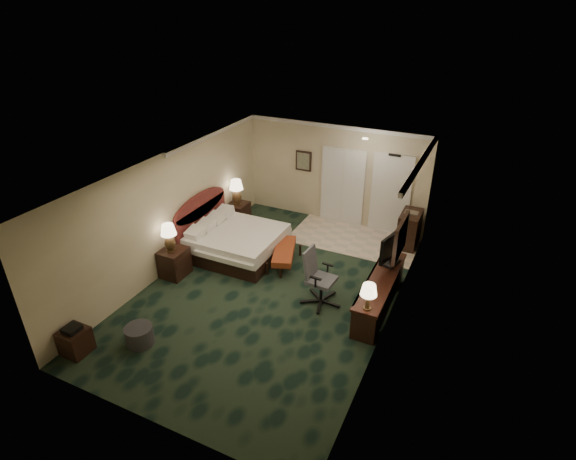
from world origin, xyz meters
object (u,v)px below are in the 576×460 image
at_px(desk_chair, 322,278).
at_px(desk, 379,293).
at_px(ottoman, 139,335).
at_px(bed, 238,243).
at_px(minibar, 409,229).
at_px(lamp_far, 236,192).
at_px(side_table, 75,341).
at_px(bed_bench, 284,256).
at_px(nightstand_near, 174,263).
at_px(nightstand_far, 238,214).
at_px(lamp_near, 169,238).
at_px(tv, 392,249).

bearing_deg(desk_chair, desk, 21.32).
height_order(ottoman, desk, desk).
xyz_separation_m(bed, minibar, (3.62, 2.24, 0.13)).
bearing_deg(lamp_far, side_table, -90.06).
distance_m(ottoman, minibar, 6.76).
xyz_separation_m(lamp_far, minibar, (4.46, 0.85, -0.51)).
distance_m(bed_bench, desk_chair, 1.69).
bearing_deg(nightstand_near, minibar, 39.14).
bearing_deg(bed, nightstand_far, 120.38).
xyz_separation_m(nightstand_near, lamp_far, (-0.02, 2.77, 0.64)).
height_order(bed, ottoman, bed).
xyz_separation_m(nightstand_near, lamp_near, (-0.02, -0.03, 0.64)).
relative_size(ottoman, side_table, 1.05).
bearing_deg(nightstand_near, side_table, -90.54).
xyz_separation_m(lamp_near, bed_bench, (2.05, 1.47, -0.75)).
xyz_separation_m(nightstand_far, lamp_far, (-0.01, -0.03, 0.65)).
bearing_deg(lamp_far, tv, -16.49).
bearing_deg(desk_chair, lamp_near, -167.95).
distance_m(nightstand_far, minibar, 4.53).
height_order(nightstand_near, tv, tv).
height_order(nightstand_far, tv, tv).
xyz_separation_m(nightstand_far, bed_bench, (2.04, -1.35, -0.09)).
bearing_deg(bed_bench, lamp_far, 127.50).
relative_size(bed_bench, desk_chair, 1.07).
relative_size(bed, lamp_near, 3.10).
bearing_deg(lamp_far, desk, -23.81).
height_order(nightstand_far, lamp_far, lamp_far).
relative_size(nightstand_near, desk_chair, 0.54).
distance_m(nightstand_near, desk_chair, 3.38).
height_order(desk, minibar, minibar).
bearing_deg(bed, side_table, -101.57).
height_order(lamp_far, bed_bench, lamp_far).
relative_size(nightstand_near, lamp_near, 1.00).
distance_m(nightstand_far, bed_bench, 2.45).
bearing_deg(side_table, minibar, 54.91).
height_order(lamp_far, ottoman, lamp_far).
distance_m(bed, lamp_near, 1.76).
relative_size(lamp_far, desk, 0.29).
bearing_deg(ottoman, side_table, -142.62).
height_order(lamp_near, minibar, lamp_near).
bearing_deg(side_table, lamp_near, 89.90).
height_order(bed, desk_chair, desk_chair).
distance_m(bed, ottoman, 3.47).
height_order(nightstand_far, side_table, nightstand_far).
relative_size(nightstand_far, desk, 0.26).
distance_m(lamp_near, side_table, 2.81).
bearing_deg(minibar, nightstand_far, -169.56).
distance_m(lamp_near, desk, 4.59).
height_order(bed, lamp_near, lamp_near).
height_order(lamp_near, ottoman, lamp_near).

